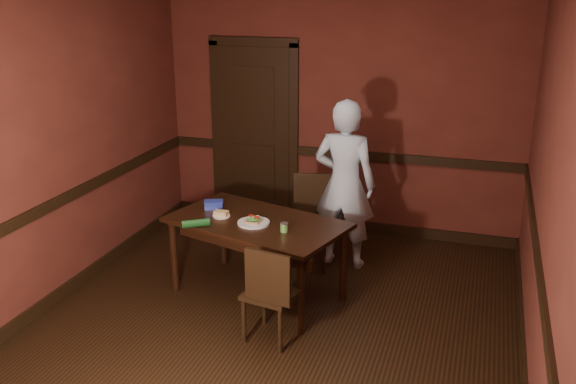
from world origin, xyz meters
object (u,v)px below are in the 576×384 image
Objects in this scene: sauce_jar at (284,227)px; chair_near at (272,291)px; chair_far at (306,223)px; cheese_saucer at (221,214)px; person at (345,184)px; food_tub at (214,205)px; dining_table at (257,258)px; sandwich_plate at (254,222)px.

chair_near is at bearing -83.66° from sauce_jar.
chair_far is 0.98m from cheese_saucer.
chair_near is 0.49× the size of person.
chair_far is 0.55m from person.
chair_far is 4.50× the size of food_tub.
food_tub reaches higher than dining_table.
dining_table is at bearing -51.43° from chair_near.
chair_near reaches higher than food_tub.
sandwich_plate is at bearing -48.85° from food_tub.
person is 8.25× the size of food_tub.
sandwich_plate reaches higher than cheese_saucer.
dining_table is at bearing 0.10° from cheese_saucer.
chair_far is 0.96m from sauce_jar.
person is (0.35, 0.17, 0.39)m from chair_far.
sandwich_plate is 0.33m from sauce_jar.
chair_near reaches higher than sandwich_plate.
chair_near is 0.61m from sauce_jar.
sandwich_plate is at bearing 162.75° from sauce_jar.
chair_far reaches higher than sandwich_plate.
chair_near is 5.07× the size of cheese_saucer.
person is (0.59, 0.89, 0.48)m from dining_table.
sandwich_plate is (0.00, -0.08, 0.38)m from dining_table.
chair_far is at bearing 94.36° from sauce_jar.
sandwich_plate is at bearing -13.47° from cheese_saucer.
person is 1.15m from sandwich_plate.
dining_table is 0.39m from sandwich_plate.
food_tub is at bearing -155.45° from chair_far.
person is at bearing 43.79° from cheese_saucer.
food_tub is at bearing 152.62° from sandwich_plate.
chair_near is at bearing 85.28° from person.
chair_far is 0.89m from sandwich_plate.
dining_table is 1.87× the size of chair_near.
person is 1.30m from cheese_saucer.
cheese_saucer is at bearing -33.57° from chair_near.
chair_far is 11.47× the size of sauce_jar.
cheese_saucer is (-0.93, -0.89, -0.10)m from person.
person is 5.99× the size of sandwich_plate.
sandwich_plate is at bearing -119.16° from chair_far.
chair_far reaches higher than chair_near.
chair_far is at bearing 51.05° from cheese_saucer.
sauce_jar is at bearing -45.09° from food_tub.
chair_near is 1.26m from food_tub.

